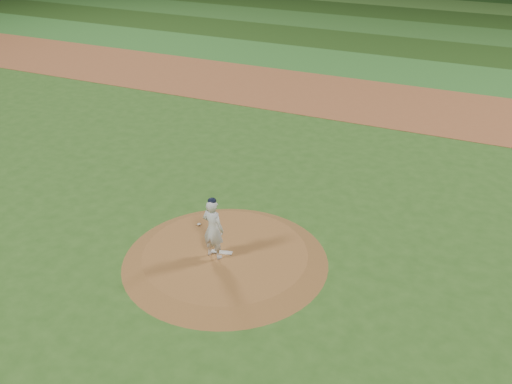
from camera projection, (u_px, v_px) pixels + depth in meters
name	position (u px, v px, depth m)	size (l,w,h in m)	color
ground	(226.00, 261.00, 15.28)	(120.00, 120.00, 0.00)	#2F5B1D
infield_dirt_band	(362.00, 100.00, 26.48)	(70.00, 6.00, 0.02)	#95542E
outfield_stripe_0	(388.00, 69.00, 30.89)	(70.00, 5.00, 0.02)	#307129
outfield_stripe_1	(406.00, 47.00, 34.89)	(70.00, 5.00, 0.02)	#214315
outfield_stripe_2	(421.00, 30.00, 38.89)	(70.00, 5.00, 0.02)	#2E6324
outfield_stripe_3	(433.00, 16.00, 42.90)	(70.00, 5.00, 0.02)	#214215
outfield_stripe_4	(442.00, 5.00, 46.90)	(70.00, 5.00, 0.02)	#3F7329
pitchers_mound	(225.00, 257.00, 15.22)	(5.50, 5.50, 0.25)	brown
pitching_rubber	(222.00, 252.00, 15.16)	(0.57, 0.14, 0.03)	white
rosin_bag	(199.00, 224.00, 16.37)	(0.11, 0.11, 0.06)	silver
pitcher_on_mound	(213.00, 228.00, 14.62)	(0.67, 0.50, 1.75)	silver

